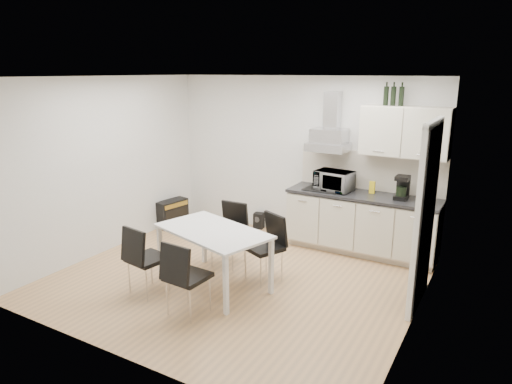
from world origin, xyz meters
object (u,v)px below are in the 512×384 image
(dining_table, at_px, (213,236))
(chair_far_right, at_px, (264,249))
(kitchenette, at_px, (366,200))
(chair_far_left, at_px, (228,235))
(chair_near_left, at_px, (148,259))
(guitar_amp, at_px, (172,213))
(chair_near_right, at_px, (188,277))
(floor_speaker, at_px, (259,221))

(dining_table, relative_size, chair_far_right, 1.83)
(kitchenette, distance_m, dining_table, 2.43)
(chair_far_left, relative_size, chair_near_left, 1.00)
(dining_table, bearing_deg, chair_near_left, -119.45)
(dining_table, bearing_deg, guitar_amp, 158.26)
(dining_table, relative_size, chair_near_right, 1.83)
(dining_table, distance_m, chair_far_right, 0.70)
(chair_far_right, bearing_deg, floor_speaker, -34.39)
(kitchenette, distance_m, chair_far_left, 2.10)
(chair_near_left, distance_m, guitar_amp, 2.53)
(floor_speaker, bearing_deg, guitar_amp, -164.09)
(floor_speaker, bearing_deg, chair_far_left, -85.31)
(floor_speaker, bearing_deg, kitchenette, -14.03)
(chair_far_right, relative_size, floor_speaker, 3.19)
(chair_far_right, height_order, chair_near_left, same)
(guitar_amp, bearing_deg, chair_near_right, -36.99)
(chair_far_right, relative_size, guitar_amp, 1.47)
(chair_near_left, xyz_separation_m, guitar_amp, (-1.39, 2.11, -0.20))
(chair_far_left, distance_m, chair_near_right, 1.40)
(guitar_amp, bearing_deg, chair_far_right, -14.37)
(kitchenette, bearing_deg, chair_near_left, -126.42)
(kitchenette, distance_m, chair_near_left, 3.24)
(kitchenette, distance_m, guitar_amp, 3.39)
(floor_speaker, bearing_deg, dining_table, -84.38)
(chair_far_left, distance_m, floor_speaker, 1.63)
(chair_far_left, relative_size, floor_speaker, 3.19)
(kitchenette, relative_size, floor_speaker, 9.15)
(chair_near_right, bearing_deg, dining_table, 105.89)
(kitchenette, height_order, guitar_amp, kitchenette)
(chair_far_left, distance_m, guitar_amp, 2.00)
(chair_far_right, height_order, guitar_amp, chair_far_right)
(chair_far_right, distance_m, chair_near_left, 1.46)
(dining_table, height_order, floor_speaker, dining_table)
(dining_table, height_order, guitar_amp, dining_table)
(kitchenette, bearing_deg, chair_near_right, -113.15)
(kitchenette, relative_size, chair_far_right, 2.86)
(chair_near_right, relative_size, guitar_amp, 1.47)
(chair_far_right, xyz_separation_m, chair_near_left, (-1.06, -1.01, 0.00))
(chair_far_right, xyz_separation_m, chair_near_right, (-0.32, -1.16, 0.00))
(floor_speaker, bearing_deg, chair_far_right, -67.94)
(kitchenette, xyz_separation_m, chair_near_left, (-1.91, -2.59, -0.39))
(chair_far_left, bearing_deg, chair_far_right, 162.31)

